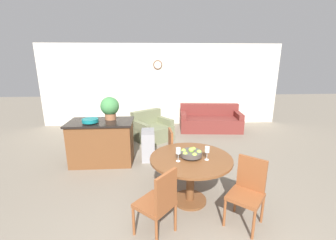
# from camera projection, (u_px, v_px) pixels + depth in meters

# --- Properties ---
(wall_back) EXTENTS (8.00, 0.09, 2.70)m
(wall_back) POSITION_uv_depth(u_px,v_px,m) (162.00, 85.00, 7.57)
(wall_back) COLOR silver
(wall_back) RESTS_ON ground_plane
(dining_table) EXTENTS (1.26, 1.26, 0.76)m
(dining_table) POSITION_uv_depth(u_px,v_px,m) (191.00, 168.00, 3.46)
(dining_table) COLOR brown
(dining_table) RESTS_ON ground_plane
(dining_chair_near_left) EXTENTS (0.59, 0.59, 0.93)m
(dining_chair_near_left) POSITION_uv_depth(u_px,v_px,m) (159.00, 201.00, 2.78)
(dining_chair_near_left) COLOR brown
(dining_chair_near_left) RESTS_ON ground_plane
(dining_chair_near_right) EXTENTS (0.59, 0.59, 0.93)m
(dining_chair_near_right) POSITION_uv_depth(u_px,v_px,m) (248.00, 189.00, 3.04)
(dining_chair_near_right) COLOR brown
(dining_chair_near_right) RESTS_ON ground_plane
(dining_chair_far_side) EXTENTS (0.45, 0.45, 0.93)m
(dining_chair_far_side) POSITION_uv_depth(u_px,v_px,m) (176.00, 151.00, 4.29)
(dining_chair_far_side) COLOR brown
(dining_chair_far_side) RESTS_ON ground_plane
(fruit_bowl) EXTENTS (0.33, 0.33, 0.16)m
(fruit_bowl) POSITION_uv_depth(u_px,v_px,m) (191.00, 153.00, 3.40)
(fruit_bowl) COLOR #4C4742
(fruit_bowl) RESTS_ON dining_table
(wine_glass_left) EXTENTS (0.07, 0.07, 0.21)m
(wine_glass_left) POSITION_uv_depth(u_px,v_px,m) (178.00, 151.00, 3.25)
(wine_glass_left) COLOR silver
(wine_glass_left) RESTS_ON dining_table
(wine_glass_right) EXTENTS (0.07, 0.07, 0.21)m
(wine_glass_right) POSITION_uv_depth(u_px,v_px,m) (207.00, 150.00, 3.29)
(wine_glass_right) COLOR silver
(wine_glass_right) RESTS_ON dining_table
(kitchen_island) EXTENTS (1.35, 0.77, 0.94)m
(kitchen_island) POSITION_uv_depth(u_px,v_px,m) (102.00, 142.00, 4.86)
(kitchen_island) COLOR brown
(kitchen_island) RESTS_ON ground_plane
(teal_bowl) EXTENTS (0.33, 0.33, 0.09)m
(teal_bowl) POSITION_uv_depth(u_px,v_px,m) (90.00, 121.00, 4.58)
(teal_bowl) COLOR #147A7F
(teal_bowl) RESTS_ON kitchen_island
(potted_plant) EXTENTS (0.40, 0.40, 0.49)m
(potted_plant) POSITION_uv_depth(u_px,v_px,m) (110.00, 107.00, 4.83)
(potted_plant) COLOR #A36642
(potted_plant) RESTS_ON kitchen_island
(trash_bin) EXTENTS (0.28, 0.27, 0.74)m
(trash_bin) POSITION_uv_depth(u_px,v_px,m) (148.00, 145.00, 4.94)
(trash_bin) COLOR #9E9EA3
(trash_bin) RESTS_ON ground_plane
(couch) EXTENTS (1.96, 1.07, 0.79)m
(couch) POSITION_uv_depth(u_px,v_px,m) (210.00, 121.00, 7.21)
(couch) COLOR maroon
(couch) RESTS_ON ground_plane
(armchair) EXTENTS (1.22, 1.20, 0.80)m
(armchair) POSITION_uv_depth(u_px,v_px,m) (152.00, 130.00, 6.30)
(armchair) COLOR #7A7F5B
(armchair) RESTS_ON ground_plane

